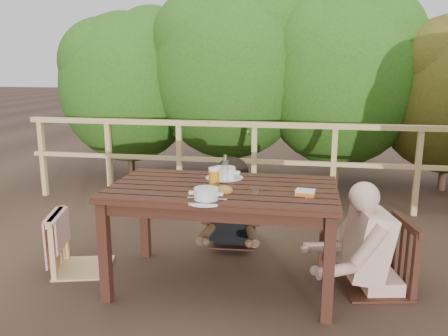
% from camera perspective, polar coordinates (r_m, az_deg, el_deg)
% --- Properties ---
extents(ground, '(60.00, 60.00, 0.00)m').
position_cam_1_polar(ground, '(3.62, -0.15, -14.24)').
color(ground, '#4B3426').
rests_on(ground, ground).
extents(table, '(1.65, 0.93, 0.76)m').
position_cam_1_polar(table, '(3.46, -0.15, -8.60)').
color(table, '#331810').
rests_on(table, ground).
extents(chair_left, '(0.56, 0.56, 0.91)m').
position_cam_1_polar(chair_left, '(3.86, -17.45, -5.78)').
color(chair_left, tan).
rests_on(chair_left, ground).
extents(chair_far, '(0.44, 0.44, 0.83)m').
position_cam_1_polar(chair_far, '(4.25, 1.22, -4.00)').
color(chair_far, '#331810').
rests_on(chair_far, ground).
extents(chair_right, '(0.59, 0.59, 1.00)m').
position_cam_1_polar(chair_right, '(3.55, 18.67, -6.72)').
color(chair_right, '#331810').
rests_on(chair_right, ground).
extents(woman, '(0.56, 0.67, 1.29)m').
position_cam_1_polar(woman, '(4.21, 1.28, -0.96)').
color(woman, black).
rests_on(woman, ground).
extents(diner_right, '(0.77, 0.67, 1.35)m').
position_cam_1_polar(diner_right, '(3.50, 19.36, -3.97)').
color(diner_right, beige).
rests_on(diner_right, ground).
extents(railing, '(5.60, 0.10, 1.01)m').
position_cam_1_polar(railing, '(5.32, 3.78, 0.37)').
color(railing, tan).
rests_on(railing, ground).
extents(hedge_row, '(6.60, 1.60, 3.80)m').
position_cam_1_polar(hedge_row, '(6.38, 8.97, 14.88)').
color(hedge_row, '#265214').
rests_on(hedge_row, ground).
extents(soup_near, '(0.27, 0.27, 0.09)m').
position_cam_1_polar(soup_near, '(3.00, -2.24, -3.36)').
color(soup_near, silver).
rests_on(soup_near, table).
extents(soup_far, '(0.30, 0.30, 0.10)m').
position_cam_1_polar(soup_far, '(3.58, 0.05, -0.67)').
color(soup_far, white).
rests_on(soup_far, table).
extents(bread_roll, '(0.12, 0.09, 0.07)m').
position_cam_1_polar(bread_roll, '(3.15, 0.04, -2.80)').
color(bread_roll, '#A06826').
rests_on(bread_roll, table).
extents(beer_glass, '(0.08, 0.08, 0.16)m').
position_cam_1_polar(beer_glass, '(3.31, -1.23, -1.28)').
color(beer_glass, orange).
rests_on(beer_glass, table).
extents(bottle, '(0.05, 0.05, 0.22)m').
position_cam_1_polar(bottle, '(3.43, 0.15, -0.18)').
color(bottle, white).
rests_on(bottle, table).
extents(tumbler, '(0.06, 0.06, 0.07)m').
position_cam_1_polar(tumbler, '(3.11, 3.85, -3.01)').
color(tumbler, white).
rests_on(tumbler, table).
extents(butter_tub, '(0.14, 0.11, 0.05)m').
position_cam_1_polar(butter_tub, '(3.14, 10.11, -3.17)').
color(butter_tub, white).
rests_on(butter_tub, table).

